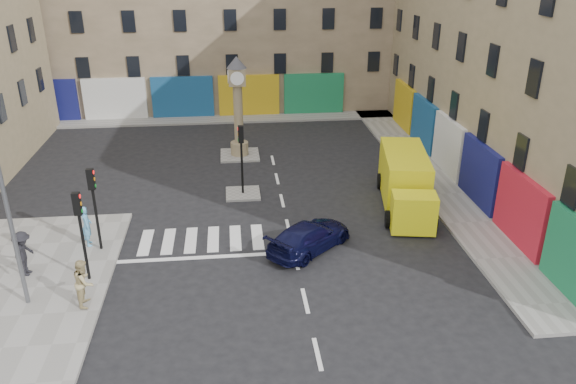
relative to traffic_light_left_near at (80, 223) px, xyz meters
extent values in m
plane|color=black|center=(8.30, -0.20, -2.62)|extent=(120.00, 120.00, 0.00)
cube|color=gray|center=(17.00, 9.80, -2.55)|extent=(2.60, 30.00, 0.15)
cube|color=gray|center=(4.30, 22.00, -2.55)|extent=(32.00, 2.40, 0.15)
cube|color=gray|center=(6.30, 7.80, -2.56)|extent=(1.80, 1.80, 0.12)
cube|color=gray|center=(6.30, 13.80, -2.56)|extent=(2.40, 2.40, 0.12)
cube|color=#938160|center=(23.30, 9.80, 5.38)|extent=(10.00, 30.00, 16.00)
cylinder|color=black|center=(0.00, 0.00, -1.07)|extent=(0.12, 0.12, 2.80)
cube|color=black|center=(0.00, 0.00, 0.78)|extent=(0.28, 0.22, 0.90)
cylinder|color=black|center=(0.00, 2.40, -1.07)|extent=(0.12, 0.12, 2.80)
cube|color=black|center=(0.00, 2.40, 0.78)|extent=(0.28, 0.22, 0.90)
cylinder|color=black|center=(6.30, 7.80, -1.10)|extent=(0.12, 0.12, 2.80)
cube|color=black|center=(6.30, 7.80, 0.75)|extent=(0.28, 0.22, 0.90)
cylinder|color=#595B60|center=(-1.90, -1.40, 1.53)|extent=(0.16, 0.16, 8.00)
cylinder|color=#938160|center=(6.30, 13.80, -2.10)|extent=(1.10, 1.10, 0.80)
cylinder|color=#938160|center=(6.30, 13.80, 0.10)|extent=(0.56, 0.56, 3.60)
cube|color=#938160|center=(6.30, 13.80, 2.40)|extent=(1.00, 1.00, 1.00)
cylinder|color=white|center=(6.30, 13.28, 2.40)|extent=(0.80, 0.06, 0.80)
cone|color=#333338|center=(6.30, 13.80, 3.25)|extent=(1.20, 1.20, 0.70)
imported|color=black|center=(8.99, 1.63, -1.99)|extent=(4.40, 4.24, 1.26)
cube|color=yellow|center=(14.59, 6.47, -1.30)|extent=(2.95, 5.35, 2.42)
cube|color=yellow|center=(13.94, 2.73, -1.62)|extent=(2.19, 1.59, 1.79)
cube|color=black|center=(13.93, 2.68, -1.20)|extent=(1.93, 1.24, 0.74)
cylinder|color=black|center=(12.97, 3.32, -2.20)|extent=(0.40, 0.88, 0.84)
cylinder|color=black|center=(15.05, 2.96, -2.20)|extent=(0.40, 0.88, 0.84)
cylinder|color=black|center=(13.77, 7.89, -2.20)|extent=(0.40, 0.88, 0.84)
cylinder|color=black|center=(15.85, 7.53, -2.20)|extent=(0.40, 0.88, 0.84)
imported|color=#5EA8D7|center=(-0.59, 2.82, -1.56)|extent=(0.59, 0.76, 1.83)
imported|color=tan|center=(0.30, -1.72, -1.56)|extent=(0.73, 0.91, 1.82)
imported|color=black|center=(-2.51, 0.60, -1.53)|extent=(0.83, 1.28, 1.87)
camera|label=1|loc=(5.80, -19.57, 9.60)|focal=35.00mm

